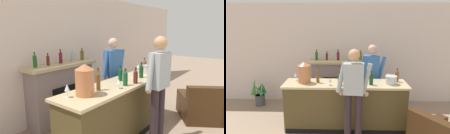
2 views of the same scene
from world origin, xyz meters
The scene contains 18 objects.
wall_back_panel centered at (0.00, 4.43, 1.38)m, with size 12.00×0.07×2.75m.
bar_counter centered at (0.14, 2.79, 0.51)m, with size 2.59×0.68×1.02m.
fireplace_stone centered at (-0.05, 4.17, 0.63)m, with size 1.57×0.52×1.53m.
armchair_black centered at (1.79, 1.78, 0.26)m, with size 1.23×1.22×0.81m.
person_customer centered at (0.30, 2.17, 1.02)m, with size 0.66×0.33×1.83m.
person_bartender centered at (0.77, 3.43, 0.97)m, with size 0.65×0.35×1.75m.
copper_dispenser centered at (-0.72, 2.81, 1.24)m, with size 0.27×0.31×0.45m.
ice_bucket_steel centered at (1.09, 2.76, 1.10)m, with size 0.25×0.25×0.17m.
wine_bottle_rose_blush centered at (0.68, 2.69, 1.15)m, with size 0.08×0.08×0.30m.
wine_bottle_port_short centered at (-0.44, 2.81, 1.17)m, with size 0.07×0.07×0.35m.
wine_bottle_burgundy_dark centered at (0.03, 2.63, 1.15)m, with size 0.08×0.08×0.29m.
wine_bottle_riesling_slim centered at (0.25, 2.88, 1.14)m, with size 0.08×0.08×0.28m.
wine_bottle_merlot_tall centered at (1.25, 2.93, 1.15)m, with size 0.08×0.08×0.30m.
wine_bottle_chardonnay_pale centered at (0.25, 2.57, 1.14)m, with size 0.08×0.08×0.28m.
wine_glass_near_bucket centered at (-0.93, 2.94, 1.15)m, with size 0.07×0.07×0.19m.
wine_glass_mid_counter centered at (-0.47, 2.95, 1.14)m, with size 0.07×0.07×0.17m.
wine_glass_front_left centered at (-0.17, 2.62, 1.12)m, with size 0.08×0.08×0.15m.
wine_glass_back_row centered at (1.06, 2.98, 1.15)m, with size 0.08×0.08×0.18m.
Camera 1 is at (-2.63, 0.89, 1.93)m, focal length 32.00 mm.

